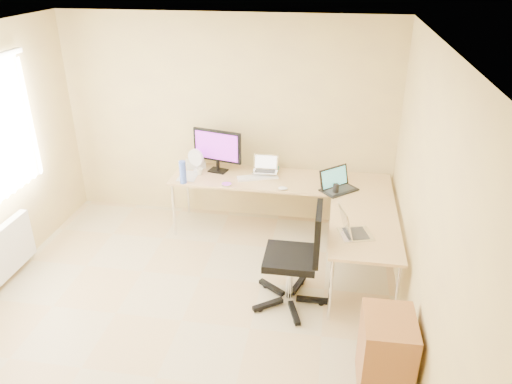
% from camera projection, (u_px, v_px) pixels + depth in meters
% --- Properties ---
extents(floor, '(4.50, 4.50, 0.00)m').
position_uv_depth(floor, '(182.00, 321.00, 4.75)').
color(floor, tan).
rests_on(floor, ground).
extents(ceiling, '(4.50, 4.50, 0.00)m').
position_uv_depth(ceiling, '(158.00, 44.00, 3.62)').
color(ceiling, white).
rests_on(ceiling, ground).
extents(wall_back, '(4.50, 0.00, 4.50)m').
position_uv_depth(wall_back, '(228.00, 121.00, 6.18)').
color(wall_back, '#D9C372').
rests_on(wall_back, ground).
extents(wall_right, '(0.00, 4.50, 4.50)m').
position_uv_depth(wall_right, '(427.00, 220.00, 3.88)').
color(wall_right, '#D9C372').
rests_on(wall_right, ground).
extents(desk_main, '(2.65, 0.70, 0.73)m').
position_uv_depth(desk_main, '(280.00, 206.00, 6.13)').
color(desk_main, tan).
rests_on(desk_main, ground).
extents(desk_return, '(0.70, 1.30, 0.73)m').
position_uv_depth(desk_return, '(361.00, 257.00, 5.10)').
color(desk_return, tan).
rests_on(desk_return, ground).
extents(monitor, '(0.67, 0.35, 0.54)m').
position_uv_depth(monitor, '(217.00, 151.00, 6.07)').
color(monitor, black).
rests_on(monitor, desk_main).
extents(book_stack, '(0.28, 0.32, 0.04)m').
position_uv_depth(book_stack, '(267.00, 170.00, 6.17)').
color(book_stack, '#257D6D').
rests_on(book_stack, desk_main).
extents(laptop_center, '(0.30, 0.23, 0.19)m').
position_uv_depth(laptop_center, '(265.00, 164.00, 6.02)').
color(laptop_center, silver).
rests_on(laptop_center, desk_main).
extents(laptop_black, '(0.50, 0.50, 0.26)m').
position_uv_depth(laptop_black, '(340.00, 180.00, 5.63)').
color(laptop_black, black).
rests_on(laptop_black, desk_main).
extents(keyboard, '(0.51, 0.30, 0.02)m').
position_uv_depth(keyboard, '(258.00, 177.00, 5.99)').
color(keyboard, white).
rests_on(keyboard, desk_main).
extents(mouse, '(0.13, 0.10, 0.04)m').
position_uv_depth(mouse, '(283.00, 188.00, 5.69)').
color(mouse, silver).
rests_on(mouse, desk_main).
extents(mug, '(0.10, 0.10, 0.08)m').
position_uv_depth(mug, '(200.00, 171.00, 6.07)').
color(mug, beige).
rests_on(mug, desk_main).
extents(cd_stack, '(0.15, 0.15, 0.03)m').
position_uv_depth(cd_stack, '(227.00, 185.00, 5.79)').
color(cd_stack, silver).
rests_on(cd_stack, desk_main).
extents(water_bottle, '(0.08, 0.08, 0.28)m').
position_uv_depth(water_bottle, '(183.00, 172.00, 5.81)').
color(water_bottle, '#4160CC').
rests_on(water_bottle, desk_main).
extents(papers, '(0.23, 0.32, 0.01)m').
position_uv_depth(papers, '(188.00, 176.00, 6.04)').
color(papers, silver).
rests_on(papers, desk_main).
extents(white_box, '(0.29, 0.25, 0.09)m').
position_uv_depth(white_box, '(196.00, 164.00, 6.29)').
color(white_box, beige).
rests_on(white_box, desk_main).
extents(desk_fan, '(0.28, 0.28, 0.27)m').
position_uv_depth(desk_fan, '(197.00, 161.00, 6.14)').
color(desk_fan, white).
rests_on(desk_fan, desk_main).
extents(black_cup, '(0.08, 0.08, 0.12)m').
position_uv_depth(black_cup, '(336.00, 189.00, 5.59)').
color(black_cup, black).
rests_on(black_cup, desk_main).
extents(laptop_return, '(0.42, 0.37, 0.24)m').
position_uv_depth(laptop_return, '(357.00, 224.00, 4.73)').
color(laptop_return, silver).
rests_on(laptop_return, desk_return).
extents(office_chair, '(0.66, 0.66, 1.09)m').
position_uv_depth(office_chair, '(290.00, 260.00, 4.80)').
color(office_chair, black).
rests_on(office_chair, ground).
extents(cabinet, '(0.41, 0.50, 0.68)m').
position_uv_depth(cabinet, '(386.00, 354.00, 3.87)').
color(cabinet, brown).
rests_on(cabinet, ground).
extents(radiator, '(0.09, 0.80, 0.55)m').
position_uv_depth(radiator, '(7.00, 250.00, 5.25)').
color(radiator, white).
rests_on(radiator, ground).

